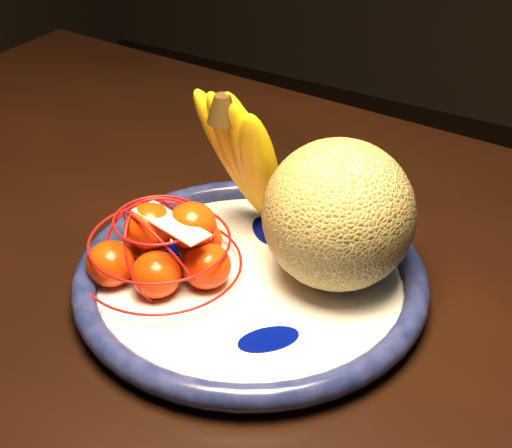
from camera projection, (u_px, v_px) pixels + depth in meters
The scene contains 6 objects.
dining_table at pixel (330, 447), 0.69m from camera, with size 1.62×1.03×0.78m.
fruit_bowl at pixel (251, 279), 0.73m from camera, with size 0.33×0.33×0.03m.
cantaloupe at pixel (338, 215), 0.70m from camera, with size 0.14×0.14×0.14m, color olive.
banana_bunch at pixel (249, 155), 0.75m from camera, with size 0.11×0.11×0.17m.
mandarin_bag at pixel (164, 248), 0.73m from camera, with size 0.19×0.19×0.10m.
price_tag at pixel (171, 223), 0.69m from camera, with size 0.07×0.03×0.00m, color white.
Camera 1 is at (0.17, -0.34, 1.25)m, focal length 55.00 mm.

